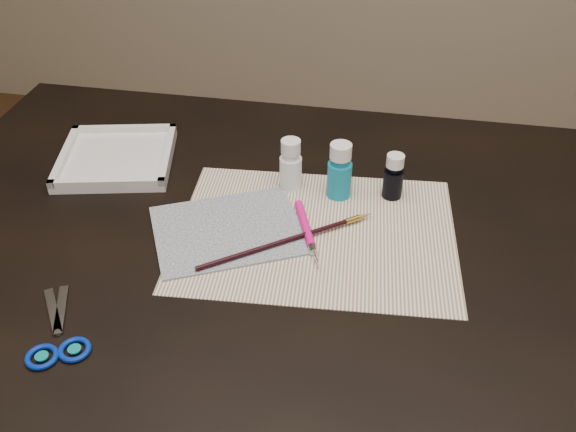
% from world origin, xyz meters
% --- Properties ---
extents(table, '(1.30, 0.90, 0.75)m').
position_xyz_m(table, '(0.00, 0.00, 0.38)').
color(table, black).
rests_on(table, ground).
extents(paper, '(0.45, 0.36, 0.00)m').
position_xyz_m(paper, '(0.04, 0.03, 0.75)').
color(paper, white).
rests_on(paper, table).
extents(canvas, '(0.28, 0.26, 0.00)m').
position_xyz_m(canvas, '(-0.10, 0.01, 0.75)').
color(canvas, '#0E1C31').
rests_on(canvas, paper).
extents(paint_bottle_white, '(0.05, 0.05, 0.09)m').
position_xyz_m(paint_bottle_white, '(-0.02, 0.15, 0.80)').
color(paint_bottle_white, white).
rests_on(paint_bottle_white, table).
extents(paint_bottle_cyan, '(0.05, 0.05, 0.10)m').
position_xyz_m(paint_bottle_cyan, '(0.06, 0.14, 0.80)').
color(paint_bottle_cyan, '#1084AB').
rests_on(paint_bottle_cyan, table).
extents(paint_bottle_navy, '(0.04, 0.04, 0.08)m').
position_xyz_m(paint_bottle_navy, '(0.15, 0.15, 0.79)').
color(paint_bottle_navy, black).
rests_on(paint_bottle_navy, table).
extents(paintbrush, '(0.25, 0.19, 0.01)m').
position_xyz_m(paintbrush, '(0.00, -0.01, 0.76)').
color(paintbrush, black).
rests_on(paintbrush, canvas).
extents(craft_knife, '(0.07, 0.16, 0.01)m').
position_xyz_m(craft_knife, '(0.03, 0.01, 0.76)').
color(craft_knife, '#ED1181').
rests_on(craft_knife, paper).
extents(scissors, '(0.16, 0.18, 0.01)m').
position_xyz_m(scissors, '(-0.27, -0.23, 0.75)').
color(scissors, silver).
rests_on(scissors, table).
extents(palette_tray, '(0.24, 0.24, 0.02)m').
position_xyz_m(palette_tray, '(-0.35, 0.17, 0.76)').
color(palette_tray, white).
rests_on(palette_tray, table).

